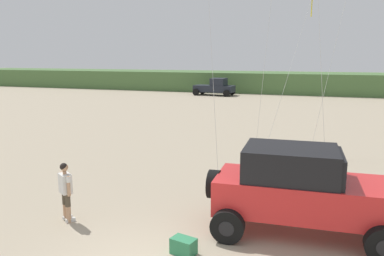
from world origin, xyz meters
name	(u,v)px	position (x,y,z in m)	size (l,w,h in m)	color
dune_ridge	(267,82)	(-3.27, 43.02, 1.22)	(90.00, 7.68, 2.44)	#4C703D
jeep	(301,189)	(3.11, 2.88, 1.20)	(4.91, 2.56, 2.26)	red
person_watching	(66,189)	(-3.04, 1.58, 0.94)	(0.54, 0.45, 1.67)	tan
cooler_box	(184,246)	(0.65, 0.90, 0.19)	(0.56, 0.36, 0.38)	#2D7F51
distant_pickup	(215,87)	(-8.26, 36.36, 0.94)	(4.73, 2.68, 1.98)	#1E232D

